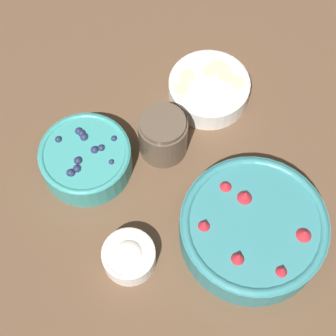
{
  "coord_description": "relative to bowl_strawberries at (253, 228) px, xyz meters",
  "views": [
    {
      "loc": [
        0.33,
        -0.25,
        1.0
      ],
      "look_at": [
        -0.08,
        -0.01,
        0.05
      ],
      "focal_mm": 60.0,
      "sensor_mm": 36.0,
      "label": 1
    }
  ],
  "objects": [
    {
      "name": "bowl_cream",
      "position": [
        -0.07,
        -0.22,
        -0.01
      ],
      "size": [
        0.1,
        0.1,
        0.06
      ],
      "color": "white",
      "rests_on": "ground_plane"
    },
    {
      "name": "bowl_bananas",
      "position": [
        -0.31,
        0.1,
        -0.01
      ],
      "size": [
        0.17,
        0.17,
        0.05
      ],
      "color": "white",
      "rests_on": "ground_plane"
    },
    {
      "name": "bowl_strawberries",
      "position": [
        0.0,
        0.0,
        0.0
      ],
      "size": [
        0.27,
        0.27,
        0.09
      ],
      "color": "teal",
      "rests_on": "ground_plane"
    },
    {
      "name": "jar_chocolate",
      "position": [
        -0.25,
        -0.05,
        0.0
      ],
      "size": [
        0.1,
        0.1,
        0.1
      ],
      "color": "brown",
      "rests_on": "ground_plane"
    },
    {
      "name": "bowl_blueberries",
      "position": [
        -0.28,
        -0.2,
        -0.01
      ],
      "size": [
        0.18,
        0.18,
        0.07
      ],
      "color": "teal",
      "rests_on": "ground_plane"
    },
    {
      "name": "ground_plane",
      "position": [
        -0.1,
        -0.06,
        -0.04
      ],
      "size": [
        4.0,
        4.0,
        0.0
      ],
      "primitive_type": "plane",
      "color": "brown"
    }
  ]
}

